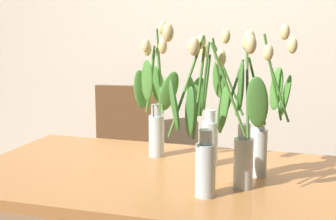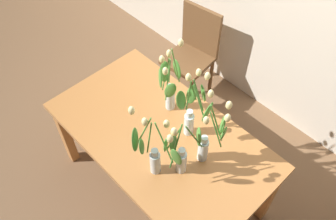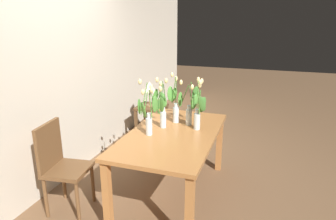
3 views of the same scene
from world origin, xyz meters
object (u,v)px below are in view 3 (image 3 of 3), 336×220
pillar_candle (157,102)px  dining_chair (60,162)px  tulip_vase_4 (190,108)px  tulip_vase_2 (161,108)px  side_table (151,113)px  tulip_vase_1 (175,106)px  table_lamp (150,87)px  dining_table (173,141)px  tulip_vase_0 (198,111)px  tulip_vase_3 (149,114)px

pillar_candle → dining_chair: bearing=174.4°
pillar_candle → tulip_vase_4: bearing=-145.6°
tulip_vase_4 → pillar_candle: 1.59m
pillar_candle → tulip_vase_2: bearing=-157.8°
tulip_vase_2 → side_table: (1.34, 0.66, -0.53)m
tulip_vase_1 → table_lamp: bearing=34.9°
tulip_vase_1 → tulip_vase_4: (-0.06, -0.20, 0.02)m
tulip_vase_1 → tulip_vase_2: size_ratio=1.04×
dining_table → tulip_vase_2: size_ratio=2.89×
tulip_vase_0 → tulip_vase_3: 0.54m
tulip_vase_2 → dining_chair: size_ratio=0.59×
tulip_vase_1 → tulip_vase_2: bearing=159.2°
tulip_vase_3 → side_table: 1.79m
table_lamp → dining_chair: bearing=176.3°
dining_chair → pillar_candle: size_ratio=12.40×
tulip_vase_3 → pillar_candle: 1.84m
table_lamp → tulip_vase_1: bearing=-145.1°
tulip_vase_0 → side_table: size_ratio=1.05×
dining_table → tulip_vase_3: tulip_vase_3 is taller
dining_chair → pillar_candle: 2.20m
tulip_vase_1 → side_table: size_ratio=1.04×
tulip_vase_0 → table_lamp: tulip_vase_0 is taller
pillar_candle → side_table: bearing=153.4°
tulip_vase_1 → tulip_vase_4: tulip_vase_1 is taller
side_table → table_lamp: 0.42m
tulip_vase_3 → tulip_vase_4: size_ratio=1.09×
tulip_vase_3 → dining_table: bearing=-58.0°
tulip_vase_4 → table_lamp: tulip_vase_4 is taller
dining_table → tulip_vase_4: (0.30, -0.10, 0.29)m
tulip_vase_1 → tulip_vase_0: bearing=-118.2°
table_lamp → side_table: bearing=-55.8°
tulip_vase_0 → tulip_vase_1: (0.17, 0.32, -0.03)m
tulip_vase_4 → dining_table: bearing=160.7°
tulip_vase_3 → pillar_candle: bearing=18.1°
tulip_vase_0 → dining_chair: size_ratio=0.62×
dining_table → side_table: 1.70m
tulip_vase_0 → tulip_vase_4: size_ratio=1.07×
tulip_vase_4 → table_lamp: (1.15, 0.96, -0.08)m
tulip_vase_3 → table_lamp: (1.58, 0.64, -0.11)m
tulip_vase_2 → side_table: bearing=26.1°
tulip_vase_0 → dining_chair: bearing=123.2°
tulip_vase_0 → pillar_candle: bearing=35.6°
tulip_vase_1 → table_lamp: (1.09, 0.76, -0.07)m
pillar_candle → dining_table: bearing=-153.9°
tulip_vase_1 → tulip_vase_3: (-0.49, 0.12, 0.04)m
tulip_vase_1 → tulip_vase_4: size_ratio=1.06×
side_table → table_lamp: bearing=124.2°
dining_table → tulip_vase_4: bearing=-19.3°
tulip_vase_0 → pillar_candle: (1.40, 1.00, -0.37)m
dining_table → tulip_vase_3: 0.40m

